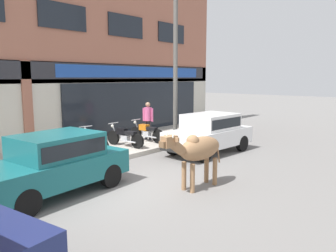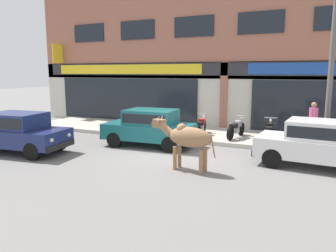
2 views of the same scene
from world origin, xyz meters
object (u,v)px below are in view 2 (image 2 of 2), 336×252
(car_2, at_px, (150,126))
(pedestrian, at_px, (313,118))
(cow, at_px, (187,137))
(motorcycle_2, at_px, (269,131))
(car_0, at_px, (18,131))
(utility_pole, at_px, (332,59))
(motorcycle_3, at_px, (303,134))
(car_1, at_px, (318,142))
(motorcycle_0, at_px, (201,126))
(motorcycle_1, at_px, (236,129))

(car_2, bearing_deg, pedestrian, 23.66)
(cow, distance_m, motorcycle_2, 4.94)
(cow, distance_m, car_0, 6.37)
(utility_pole, bearing_deg, motorcycle_3, 130.84)
(car_0, xyz_separation_m, motorcycle_3, (9.29, 5.31, -0.26))
(utility_pole, bearing_deg, car_0, -156.32)
(cow, xyz_separation_m, pedestrian, (3.27, 4.90, 0.14))
(car_2, bearing_deg, motorcycle_3, 23.01)
(car_0, xyz_separation_m, utility_pole, (10.07, 4.42, 2.54))
(motorcycle_2, bearing_deg, car_0, -146.89)
(car_1, relative_size, motorcycle_2, 2.04)
(pedestrian, bearing_deg, car_0, -150.10)
(motorcycle_3, height_order, pedestrian, pedestrian)
(car_0, relative_size, pedestrian, 2.34)
(car_2, xyz_separation_m, motorcycle_2, (4.24, 2.26, -0.26))
(motorcycle_2, bearing_deg, motorcycle_3, 3.34)
(cow, height_order, pedestrian, pedestrian)
(car_0, distance_m, car_2, 4.83)
(car_2, height_order, motorcycle_3, car_2)
(car_2, distance_m, pedestrian, 6.35)
(car_1, height_order, car_2, same)
(cow, relative_size, motorcycle_0, 1.19)
(car_2, bearing_deg, motorcycle_0, 59.35)
(car_1, distance_m, utility_pole, 3.14)
(pedestrian, relative_size, utility_pole, 0.25)
(motorcycle_1, bearing_deg, utility_pole, -14.73)
(motorcycle_0, bearing_deg, motorcycle_3, 0.99)
(pedestrian, distance_m, utility_pole, 2.51)
(car_1, distance_m, motorcycle_3, 2.79)
(cow, bearing_deg, motorcycle_1, 85.98)
(cow, bearing_deg, car_1, 29.27)
(cow, xyz_separation_m, motorcycle_2, (1.70, 4.62, -0.46))
(motorcycle_3, distance_m, pedestrian, 0.70)
(motorcycle_1, distance_m, pedestrian, 3.00)
(car_1, relative_size, motorcycle_0, 2.05)
(car_1, height_order, motorcycle_0, car_1)
(car_1, bearing_deg, car_0, -165.28)
(car_0, xyz_separation_m, motorcycle_2, (8.03, 5.24, -0.26))
(car_0, bearing_deg, motorcycle_3, 29.75)
(car_2, relative_size, utility_pole, 0.58)
(car_0, relative_size, car_1, 1.01)
(motorcycle_1, bearing_deg, car_0, -141.45)
(car_2, relative_size, motorcycle_2, 2.04)
(motorcycle_2, bearing_deg, motorcycle_0, 179.96)
(motorcycle_0, height_order, motorcycle_2, same)
(car_2, xyz_separation_m, utility_pole, (6.27, 1.44, 2.54))
(motorcycle_0, distance_m, motorcycle_1, 1.53)
(cow, distance_m, motorcycle_0, 4.80)
(pedestrian, bearing_deg, motorcycle_0, -176.40)
(motorcycle_1, xyz_separation_m, utility_pole, (3.40, -0.89, 2.81))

